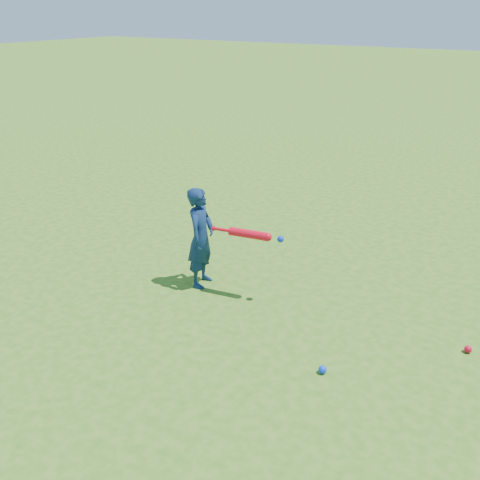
{
  "coord_description": "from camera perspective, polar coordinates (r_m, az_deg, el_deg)",
  "views": [
    {
      "loc": [
        4.09,
        -4.59,
        3.13
      ],
      "look_at": [
        1.14,
        0.14,
        0.66
      ],
      "focal_mm": 40.0,
      "sensor_mm": 36.0,
      "label": 1
    }
  ],
  "objects": [
    {
      "name": "ground",
      "position": [
        6.9,
        -8.71,
        -3.44
      ],
      "size": [
        80.0,
        80.0,
        0.0
      ],
      "primitive_type": "plane",
      "color": "#366818",
      "rests_on": "ground"
    },
    {
      "name": "child",
      "position": [
        6.31,
        -4.2,
        0.26
      ],
      "size": [
        0.38,
        0.5,
        1.22
      ],
      "primitive_type": "imported",
      "rotation": [
        0.0,
        0.0,
        1.79
      ],
      "color": "#0F2449",
      "rests_on": "ground"
    },
    {
      "name": "ground_ball_red",
      "position": [
        5.79,
        23.15,
        -10.66
      ],
      "size": [
        0.07,
        0.07,
        0.07
      ],
      "primitive_type": "sphere",
      "color": "red",
      "rests_on": "ground"
    },
    {
      "name": "ground_ball_blue",
      "position": [
        5.13,
        8.79,
        -13.51
      ],
      "size": [
        0.08,
        0.08,
        0.08
      ],
      "primitive_type": "sphere",
      "color": "#0D35E2",
      "rests_on": "ground"
    },
    {
      "name": "bat_swing",
      "position": [
        5.95,
        1.26,
        0.6
      ],
      "size": [
        0.85,
        0.2,
        0.1
      ],
      "rotation": [
        0.0,
        0.0,
        0.16
      ],
      "color": "red",
      "rests_on": "ground"
    }
  ]
}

